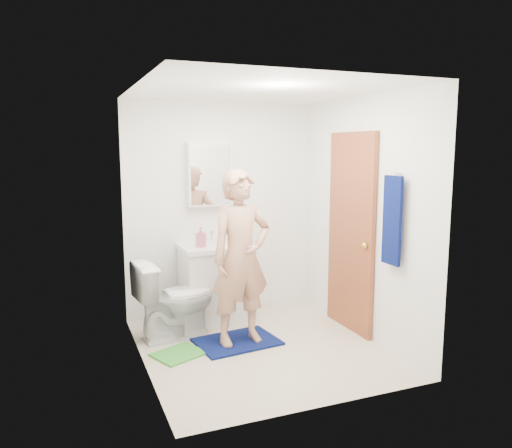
{
  "coord_description": "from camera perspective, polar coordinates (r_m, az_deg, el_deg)",
  "views": [
    {
      "loc": [
        -1.73,
        -4.2,
        1.89
      ],
      "look_at": [
        0.05,
        0.25,
        1.16
      ],
      "focal_mm": 35.0,
      "sensor_mm": 36.0,
      "label": 1
    }
  ],
  "objects": [
    {
      "name": "floor",
      "position": [
        4.93,
        0.56,
        -14.01
      ],
      "size": [
        2.2,
        2.4,
        0.02
      ],
      "primitive_type": "cube",
      "color": "beige",
      "rests_on": "ground"
    },
    {
      "name": "ceiling",
      "position": [
        4.58,
        0.61,
        15.21
      ],
      "size": [
        2.2,
        2.4,
        0.02
      ],
      "primitive_type": "cube",
      "color": "white",
      "rests_on": "ground"
    },
    {
      "name": "wall_back",
      "position": [
        5.72,
        -4.03,
        1.73
      ],
      "size": [
        2.2,
        0.02,
        2.4
      ],
      "primitive_type": "cube",
      "color": "white",
      "rests_on": "ground"
    },
    {
      "name": "wall_front",
      "position": [
        3.53,
        8.1,
        -2.68
      ],
      "size": [
        2.2,
        0.02,
        2.4
      ],
      "primitive_type": "cube",
      "color": "white",
      "rests_on": "ground"
    },
    {
      "name": "wall_left",
      "position": [
        4.3,
        -13.21,
        -0.77
      ],
      "size": [
        0.02,
        2.4,
        2.4
      ],
      "primitive_type": "cube",
      "color": "white",
      "rests_on": "ground"
    },
    {
      "name": "wall_right",
      "position": [
        5.12,
        12.15,
        0.74
      ],
      "size": [
        0.02,
        2.4,
        2.4
      ],
      "primitive_type": "cube",
      "color": "white",
      "rests_on": "ground"
    },
    {
      "name": "vanity_cabinet",
      "position": [
        5.56,
        -4.49,
        -6.89
      ],
      "size": [
        0.75,
        0.55,
        0.8
      ],
      "primitive_type": "cube",
      "color": "white",
      "rests_on": "floor"
    },
    {
      "name": "countertop",
      "position": [
        5.46,
        -4.54,
        -2.59
      ],
      "size": [
        0.79,
        0.59,
        0.05
      ],
      "primitive_type": "cube",
      "color": "white",
      "rests_on": "vanity_cabinet"
    },
    {
      "name": "sink_basin",
      "position": [
        5.46,
        -4.55,
        -2.44
      ],
      "size": [
        0.4,
        0.4,
        0.03
      ],
      "primitive_type": "cylinder",
      "color": "white",
      "rests_on": "countertop"
    },
    {
      "name": "faucet",
      "position": [
        5.61,
        -5.1,
        -1.41
      ],
      "size": [
        0.03,
        0.03,
        0.12
      ],
      "primitive_type": "cylinder",
      "color": "silver",
      "rests_on": "countertop"
    },
    {
      "name": "medicine_cabinet",
      "position": [
        5.58,
        -5.33,
        5.66
      ],
      "size": [
        0.5,
        0.12,
        0.7
      ],
      "primitive_type": "cube",
      "color": "white",
      "rests_on": "wall_back"
    },
    {
      "name": "mirror_panel",
      "position": [
        5.52,
        -5.15,
        5.63
      ],
      "size": [
        0.46,
        0.01,
        0.66
      ],
      "primitive_type": "cube",
      "color": "white",
      "rests_on": "wall_back"
    },
    {
      "name": "door",
      "position": [
        5.24,
        10.77,
        -0.97
      ],
      "size": [
        0.05,
        0.8,
        2.05
      ],
      "primitive_type": "cube",
      "color": "#A4512D",
      "rests_on": "ground"
    },
    {
      "name": "door_knob",
      "position": [
        4.97,
        12.34,
        -2.41
      ],
      "size": [
        0.07,
        0.07,
        0.07
      ],
      "primitive_type": "sphere",
      "color": "gold",
      "rests_on": "door"
    },
    {
      "name": "towel",
      "position": [
        4.61,
        15.29,
        0.39
      ],
      "size": [
        0.03,
        0.24,
        0.8
      ],
      "primitive_type": "cube",
      "color": "#081452",
      "rests_on": "wall_right"
    },
    {
      "name": "towel_hook",
      "position": [
        4.59,
        15.9,
        5.61
      ],
      "size": [
        0.06,
        0.02,
        0.02
      ],
      "primitive_type": "cylinder",
      "rotation": [
        0.0,
        1.57,
        0.0
      ],
      "color": "silver",
      "rests_on": "wall_right"
    },
    {
      "name": "toilet",
      "position": [
        5.1,
        -9.25,
        -8.43
      ],
      "size": [
        0.83,
        0.55,
        0.8
      ],
      "primitive_type": "imported",
      "rotation": [
        0.0,
        0.0,
        1.71
      ],
      "color": "white",
      "rests_on": "floor"
    },
    {
      "name": "bath_mat",
      "position": [
        5.03,
        -2.19,
        -13.28
      ],
      "size": [
        0.83,
        0.64,
        0.02
      ],
      "primitive_type": "cube",
      "rotation": [
        0.0,
        0.0,
        0.12
      ],
      "color": "#081452",
      "rests_on": "floor"
    },
    {
      "name": "green_rug",
      "position": [
        4.8,
        -8.83,
        -14.46
      ],
      "size": [
        0.54,
        0.5,
        0.02
      ],
      "primitive_type": "cube",
      "rotation": [
        0.0,
        0.0,
        0.4
      ],
      "color": "green",
      "rests_on": "floor"
    },
    {
      "name": "soap_dispenser",
      "position": [
        5.32,
        -6.35,
        -1.48
      ],
      "size": [
        0.1,
        0.1,
        0.21
      ],
      "primitive_type": "imported",
      "rotation": [
        0.0,
        0.0,
        -0.06
      ],
      "color": "#CB5E73",
      "rests_on": "countertop"
    },
    {
      "name": "toothbrush_cup",
      "position": [
        5.63,
        -2.52,
        -1.45
      ],
      "size": [
        0.16,
        0.16,
        0.1
      ],
      "primitive_type": "imported",
      "rotation": [
        0.0,
        0.0,
        -0.35
      ],
      "color": "#944392",
      "rests_on": "countertop"
    },
    {
      "name": "man",
      "position": [
        4.75,
        -1.73,
        -3.86
      ],
      "size": [
        0.65,
        0.47,
        1.67
      ],
      "primitive_type": "imported",
      "rotation": [
        0.0,
        0.0,
        0.12
      ],
      "color": "tan",
      "rests_on": "bath_mat"
    }
  ]
}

